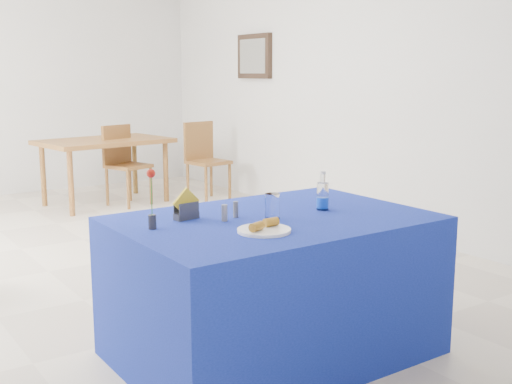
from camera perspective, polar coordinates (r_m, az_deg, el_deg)
floor at (r=5.39m, az=-12.29°, el=-5.90°), size 7.00×7.00×0.00m
room_shell at (r=5.19m, az=-13.05°, el=12.97°), size 7.00×7.00×7.00m
picture_frame at (r=7.78m, az=-0.14°, el=11.97°), size 0.06×0.64×0.52m
picture_art at (r=7.76m, az=-0.29°, el=11.97°), size 0.02×0.52×0.40m
plate at (r=3.05m, az=0.72°, el=-3.42°), size 0.26×0.26×0.01m
drinking_glass at (r=3.32m, az=1.47°, el=-1.26°), size 0.08×0.08×0.13m
salt_shaker at (r=3.26m, az=-2.82°, el=-1.86°), size 0.03×0.03×0.08m
pepper_shaker at (r=3.34m, az=-1.82°, el=-1.56°), size 0.03×0.03×0.08m
blue_table at (r=3.47m, az=1.53°, el=-8.37°), size 1.60×1.10×0.76m
water_bottle at (r=3.54m, az=5.94°, el=-0.45°), size 0.07×0.07×0.21m
napkin_holder at (r=3.32m, az=-6.22°, el=-1.59°), size 0.15×0.07×0.17m
rose_vase at (r=3.11m, az=-9.25°, el=-0.85°), size 0.04×0.04×0.29m
oak_table at (r=7.60m, az=-13.33°, el=4.01°), size 1.51×1.07×0.76m
chair_bg_left at (r=7.55m, az=-11.72°, el=2.89°), size 0.52×0.52×0.92m
chair_bg_right at (r=7.71m, az=-4.65°, el=3.29°), size 0.47×0.47×0.93m
banana_pieces at (r=3.04m, az=0.72°, el=-2.88°), size 0.19×0.09×0.04m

